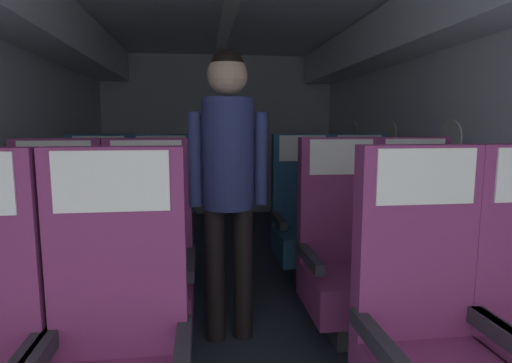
% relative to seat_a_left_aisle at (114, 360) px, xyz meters
% --- Properties ---
extents(ground, '(3.34, 6.18, 0.02)m').
position_rel_seat_a_left_aisle_xyz_m(ground, '(0.53, 1.48, -0.48)').
color(ground, '#2D3342').
extents(fuselage_shell, '(3.22, 5.83, 2.20)m').
position_rel_seat_a_left_aisle_xyz_m(fuselage_shell, '(0.53, 1.72, 1.11)').
color(fuselage_shell, silver).
rests_on(fuselage_shell, ground).
extents(seat_a_left_aisle, '(0.49, 0.52, 1.15)m').
position_rel_seat_a_left_aisle_xyz_m(seat_a_left_aisle, '(0.00, 0.00, 0.00)').
color(seat_a_left_aisle, '#38383D').
rests_on(seat_a_left_aisle, ground).
extents(seat_a_right_window, '(0.49, 0.52, 1.15)m').
position_rel_seat_a_left_aisle_xyz_m(seat_a_right_window, '(1.08, -0.01, 0.00)').
color(seat_a_right_window, '#38383D').
rests_on(seat_a_right_window, ground).
extents(seat_b_left_window, '(0.49, 0.52, 1.15)m').
position_rel_seat_a_left_aisle_xyz_m(seat_b_left_window, '(-0.47, 0.90, 0.00)').
color(seat_b_left_window, '#38383D').
rests_on(seat_b_left_window, ground).
extents(seat_b_left_aisle, '(0.49, 0.52, 1.15)m').
position_rel_seat_a_left_aisle_xyz_m(seat_b_left_aisle, '(0.00, 0.88, 0.00)').
color(seat_b_left_aisle, '#38383D').
rests_on(seat_b_left_aisle, ground).
extents(seat_b_right_aisle, '(0.49, 0.52, 1.15)m').
position_rel_seat_a_left_aisle_xyz_m(seat_b_right_aisle, '(1.53, 0.91, 0.00)').
color(seat_b_right_aisle, '#38383D').
rests_on(seat_b_right_aisle, ground).
extents(seat_b_right_window, '(0.49, 0.52, 1.15)m').
position_rel_seat_a_left_aisle_xyz_m(seat_b_right_window, '(1.08, 0.89, 0.00)').
color(seat_b_right_window, '#38383D').
rests_on(seat_b_right_window, ground).
extents(seat_c_left_window, '(0.49, 0.52, 1.15)m').
position_rel_seat_a_left_aisle_xyz_m(seat_c_left_window, '(-0.46, 1.80, 0.00)').
color(seat_c_left_window, '#38383D').
rests_on(seat_c_left_window, ground).
extents(seat_c_left_aisle, '(0.49, 0.52, 1.15)m').
position_rel_seat_a_left_aisle_xyz_m(seat_c_left_aisle, '(-0.01, 1.80, 0.00)').
color(seat_c_left_aisle, '#38383D').
rests_on(seat_c_left_aisle, ground).
extents(seat_c_right_aisle, '(0.49, 0.52, 1.15)m').
position_rel_seat_a_left_aisle_xyz_m(seat_c_right_aisle, '(1.54, 1.79, 0.00)').
color(seat_c_right_aisle, '#38383D').
rests_on(seat_c_right_aisle, ground).
extents(seat_c_right_window, '(0.49, 0.52, 1.15)m').
position_rel_seat_a_left_aisle_xyz_m(seat_c_right_window, '(1.07, 1.78, 0.00)').
color(seat_c_right_window, '#38383D').
rests_on(seat_c_right_window, ground).
extents(flight_attendant, '(0.43, 0.28, 1.62)m').
position_rel_seat_a_left_aisle_xyz_m(flight_attendant, '(0.43, 0.97, 0.53)').
color(flight_attendant, black).
rests_on(flight_attendant, ground).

